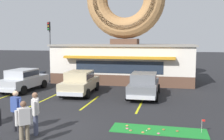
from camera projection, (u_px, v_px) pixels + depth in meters
name	position (u px, v px, depth m)	size (l,w,h in m)	color
ground_plane	(44.00, 130.00, 10.92)	(160.00, 160.00, 0.00)	#232326
donut_shop_building	(125.00, 40.00, 23.80)	(12.30, 6.75, 10.96)	brown
putting_mat	(158.00, 130.00, 10.77)	(3.90, 1.16, 0.03)	#1E842D
mini_donut_near_left	(177.00, 131.00, 10.60)	(0.13, 0.13, 0.04)	brown
mini_donut_near_right	(143.00, 132.00, 10.45)	(0.13, 0.13, 0.04)	#D17F47
mini_donut_mid_left	(159.00, 133.00, 10.32)	(0.13, 0.13, 0.04)	#D8667F
mini_donut_mid_centre	(164.00, 129.00, 10.78)	(0.13, 0.13, 0.04)	brown
mini_donut_mid_right	(131.00, 130.00, 10.67)	(0.13, 0.13, 0.04)	#A5724C
mini_donut_far_left	(127.00, 126.00, 11.27)	(0.13, 0.13, 0.04)	#D17F47
mini_donut_far_centre	(127.00, 129.00, 10.90)	(0.13, 0.13, 0.04)	#D8667F
mini_donut_far_right	(149.00, 129.00, 10.86)	(0.13, 0.13, 0.04)	#D17F47
golf_ball	(147.00, 131.00, 10.65)	(0.04, 0.04, 0.04)	white
putting_flag_pin	(203.00, 123.00, 10.43)	(0.13, 0.01, 0.55)	silver
car_grey	(144.00, 84.00, 17.17)	(2.04, 4.59, 1.60)	slate
car_champagne	(80.00, 82.00, 18.11)	(2.17, 4.65, 1.60)	#BCAD89
car_silver	(23.00, 79.00, 19.29)	(2.10, 4.62, 1.60)	#B2B5BA
pedestrian_hooded_kid	(35.00, 111.00, 10.23)	(0.36, 0.56, 1.70)	#474C66
pedestrian_clipboard_woman	(24.00, 122.00, 9.06)	(0.43, 0.47, 1.63)	#7F7056
pedestrian_beanie_man	(16.00, 109.00, 10.57)	(0.58, 0.33, 1.69)	#232328
trash_bin	(43.00, 77.00, 23.26)	(0.57, 0.57, 0.97)	#232833
traffic_light_pole	(50.00, 40.00, 28.89)	(0.28, 0.47, 5.80)	#595B60
parking_stripe_far_left	(2.00, 98.00, 17.01)	(0.12, 3.60, 0.01)	yellow
parking_stripe_left	(44.00, 100.00, 16.34)	(0.12, 3.60, 0.01)	yellow
parking_stripe_mid_left	(90.00, 103.00, 15.67)	(0.12, 3.60, 0.01)	yellow
parking_stripe_centre	(140.00, 105.00, 14.99)	(0.12, 3.60, 0.01)	yellow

